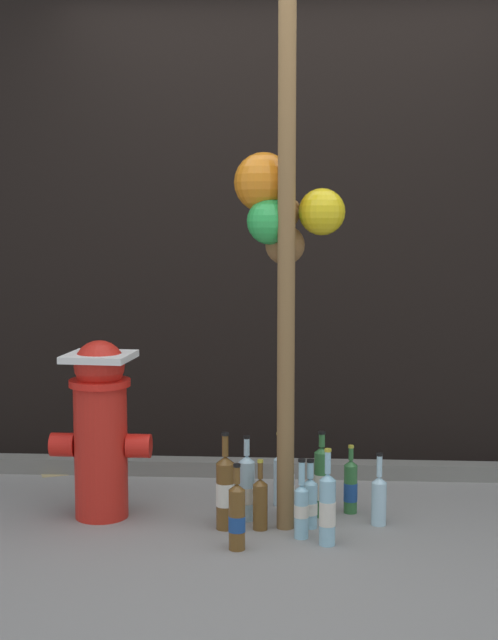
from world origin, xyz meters
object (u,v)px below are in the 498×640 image
object	(u,v)px
fire_hydrant	(100,425)
bottle_6	(237,516)
bottle_4	(287,491)
bottle_2	(260,502)
bottle_5	(247,488)
bottle_11	(301,508)
bottle_10	(327,509)
bottle_1	(322,482)
memorial_post	(283,151)
bottle_0	(225,492)
bottle_3	(280,477)
bottle_9	(351,487)
bottle_8	(310,502)
bottle_7	(379,498)

from	to	relation	value
fire_hydrant	bottle_6	xyz separation A→B (m)	(0.64, -0.37, -0.28)
bottle_4	bottle_2	bearing A→B (deg)	-122.52
bottle_5	bottle_6	distance (m)	0.36
bottle_6	bottle_11	size ratio (longest dim) A/B	1.05
fire_hydrant	bottle_10	distance (m)	1.08
bottle_1	bottle_5	world-z (taller)	bottle_1
fire_hydrant	bottle_5	distance (m)	0.71
memorial_post	bottle_1	xyz separation A→B (m)	(0.17, 0.10, -1.46)
bottle_2	bottle_6	world-z (taller)	bottle_6
bottle_1	bottle_5	xyz separation A→B (m)	(-0.33, -0.07, -0.01)
bottle_0	bottle_3	distance (m)	0.41
bottle_2	bottle_4	distance (m)	0.21
bottle_0	bottle_9	size ratio (longest dim) A/B	1.35
bottle_4	bottle_11	distance (m)	0.28
bottle_8	bottle_10	xyz separation A→B (m)	(0.07, -0.21, 0.04)
bottle_9	bottle_6	bearing A→B (deg)	-134.14
bottle_9	bottle_4	bearing A→B (deg)	-165.35
bottle_0	bottle_11	size ratio (longest dim) A/B	1.25
memorial_post	bottle_7	size ratio (longest dim) A/B	8.71
bottle_11	fire_hydrant	bearing A→B (deg)	166.16
bottle_6	bottle_5	bearing A→B (deg)	87.62
memorial_post	bottle_4	size ratio (longest dim) A/B	9.63
bottle_5	memorial_post	bearing A→B (deg)	-10.42
bottle_2	memorial_post	bearing A→B (deg)	45.08
bottle_0	bottle_10	xyz separation A→B (m)	(0.43, -0.17, -0.01)
bottle_2	bottle_9	size ratio (longest dim) A/B	0.98
bottle_3	bottle_10	world-z (taller)	bottle_10
bottle_10	bottle_11	bearing A→B (deg)	144.41
bottle_10	bottle_0	bearing A→B (deg)	158.71
bottle_5	bottle_1	bearing A→B (deg)	12.11
bottle_5	bottle_7	xyz separation A→B (m)	(0.58, -0.03, -0.03)
bottle_0	bottle_5	size ratio (longest dim) A/B	1.11
fire_hydrant	bottle_4	xyz separation A→B (m)	(0.83, 0.05, -0.30)
bottle_2	bottle_10	size ratio (longest dim) A/B	0.76
bottle_7	bottle_10	size ratio (longest dim) A/B	0.79
bottle_7	bottle_5	bearing A→B (deg)	177.37
bottle_4	memorial_post	bearing A→B (deg)	-104.20
bottle_3	bottle_9	bearing A→B (deg)	-15.48
bottle_3	bottle_9	xyz separation A→B (m)	(0.32, -0.09, -0.02)
bottle_0	bottle_4	distance (m)	0.32
bottle_1	bottle_3	xyz separation A→B (m)	(-0.19, 0.15, -0.02)
fire_hydrant	bottle_5	xyz separation A→B (m)	(0.65, -0.01, -0.27)
memorial_post	bottle_9	bearing A→B (deg)	27.52
fire_hydrant	bottle_11	distance (m)	0.97
bottle_2	bottle_10	bearing A→B (deg)	-31.10
bottle_3	memorial_post	bearing A→B (deg)	-85.85
bottle_4	bottle_8	xyz separation A→B (m)	(0.10, -0.14, -0.00)
bottle_3	bottle_10	xyz separation A→B (m)	(0.21, -0.51, 0.02)
bottle_7	bottle_8	xyz separation A→B (m)	(-0.30, -0.06, -0.00)
bottle_0	bottle_7	xyz separation A→B (m)	(0.66, 0.10, -0.05)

